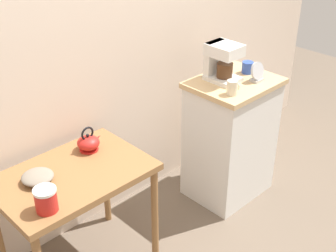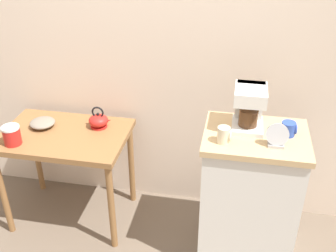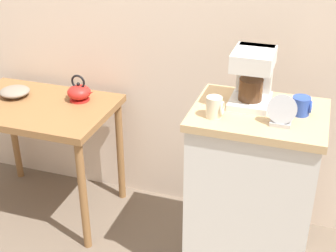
{
  "view_description": "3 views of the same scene",
  "coord_description": "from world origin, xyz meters",
  "px_view_note": "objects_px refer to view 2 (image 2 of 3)",
  "views": [
    {
      "loc": [
        -1.62,
        -1.78,
        2.19
      ],
      "look_at": [
        0.1,
        -0.02,
        0.8
      ],
      "focal_mm": 48.64,
      "sensor_mm": 36.0,
      "label": 1
    },
    {
      "loc": [
        0.58,
        -2.1,
        2.14
      ],
      "look_at": [
        0.18,
        -0.0,
        0.9
      ],
      "focal_mm": 43.26,
      "sensor_mm": 36.0,
      "label": 2
    },
    {
      "loc": [
        0.93,
        -2.01,
        1.86
      ],
      "look_at": [
        0.29,
        -0.08,
        0.8
      ],
      "focal_mm": 50.73,
      "sensor_mm": 36.0,
      "label": 3
    }
  ],
  "objects_px": {
    "bowl_stoneware": "(42,123)",
    "mug_blue": "(289,129)",
    "coffee_maker": "(249,105)",
    "table_clock": "(277,137)",
    "teakettle": "(99,121)",
    "mug_small_cream": "(224,135)",
    "canister_enamel": "(12,135)"
  },
  "relations": [
    {
      "from": "bowl_stoneware",
      "to": "mug_blue",
      "type": "xyz_separation_m",
      "value": [
        1.62,
        -0.15,
        0.22
      ]
    },
    {
      "from": "coffee_maker",
      "to": "table_clock",
      "type": "bearing_deg",
      "value": -50.21
    },
    {
      "from": "teakettle",
      "to": "coffee_maker",
      "type": "height_order",
      "value": "coffee_maker"
    },
    {
      "from": "table_clock",
      "to": "mug_small_cream",
      "type": "bearing_deg",
      "value": -177.09
    },
    {
      "from": "bowl_stoneware",
      "to": "table_clock",
      "type": "bearing_deg",
      "value": -10.56
    },
    {
      "from": "canister_enamel",
      "to": "coffee_maker",
      "type": "xyz_separation_m",
      "value": [
        1.48,
        0.14,
        0.28
      ]
    },
    {
      "from": "coffee_maker",
      "to": "mug_blue",
      "type": "distance_m",
      "value": 0.26
    },
    {
      "from": "bowl_stoneware",
      "to": "mug_blue",
      "type": "distance_m",
      "value": 1.64
    },
    {
      "from": "bowl_stoneware",
      "to": "mug_small_cream",
      "type": "height_order",
      "value": "mug_small_cream"
    },
    {
      "from": "canister_enamel",
      "to": "coffee_maker",
      "type": "relative_size",
      "value": 0.49
    },
    {
      "from": "canister_enamel",
      "to": "mug_blue",
      "type": "relative_size",
      "value": 1.46
    },
    {
      "from": "coffee_maker",
      "to": "table_clock",
      "type": "relative_size",
      "value": 1.92
    },
    {
      "from": "mug_small_cream",
      "to": "teakettle",
      "type": "bearing_deg",
      "value": 156.87
    },
    {
      "from": "mug_blue",
      "to": "mug_small_cream",
      "type": "relative_size",
      "value": 0.92
    },
    {
      "from": "bowl_stoneware",
      "to": "teakettle",
      "type": "distance_m",
      "value": 0.39
    },
    {
      "from": "canister_enamel",
      "to": "mug_small_cream",
      "type": "xyz_separation_m",
      "value": [
        1.35,
        -0.06,
        0.19
      ]
    },
    {
      "from": "bowl_stoneware",
      "to": "coffee_maker",
      "type": "relative_size",
      "value": 0.67
    },
    {
      "from": "bowl_stoneware",
      "to": "table_clock",
      "type": "height_order",
      "value": "table_clock"
    },
    {
      "from": "mug_small_cream",
      "to": "table_clock",
      "type": "xyz_separation_m",
      "value": [
        0.28,
        0.01,
        0.01
      ]
    },
    {
      "from": "mug_small_cream",
      "to": "table_clock",
      "type": "height_order",
      "value": "table_clock"
    },
    {
      "from": "teakettle",
      "to": "mug_small_cream",
      "type": "bearing_deg",
      "value": -23.13
    },
    {
      "from": "coffee_maker",
      "to": "mug_small_cream",
      "type": "relative_size",
      "value": 2.73
    },
    {
      "from": "mug_small_cream",
      "to": "coffee_maker",
      "type": "bearing_deg",
      "value": 58.51
    },
    {
      "from": "canister_enamel",
      "to": "bowl_stoneware",
      "type": "bearing_deg",
      "value": 69.79
    },
    {
      "from": "canister_enamel",
      "to": "mug_small_cream",
      "type": "relative_size",
      "value": 1.34
    },
    {
      "from": "coffee_maker",
      "to": "mug_small_cream",
      "type": "bearing_deg",
      "value": -121.49
    },
    {
      "from": "teakettle",
      "to": "mug_blue",
      "type": "relative_size",
      "value": 1.89
    },
    {
      "from": "coffee_maker",
      "to": "mug_small_cream",
      "type": "distance_m",
      "value": 0.26
    },
    {
      "from": "coffee_maker",
      "to": "mug_blue",
      "type": "relative_size",
      "value": 2.98
    },
    {
      "from": "table_clock",
      "to": "teakettle",
      "type": "bearing_deg",
      "value": 162.79
    },
    {
      "from": "bowl_stoneware",
      "to": "canister_enamel",
      "type": "bearing_deg",
      "value": -110.21
    },
    {
      "from": "bowl_stoneware",
      "to": "canister_enamel",
      "type": "height_order",
      "value": "canister_enamel"
    }
  ]
}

